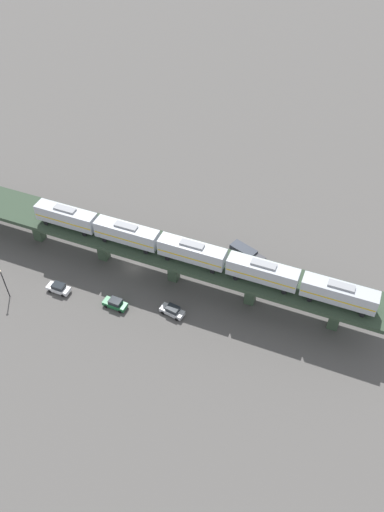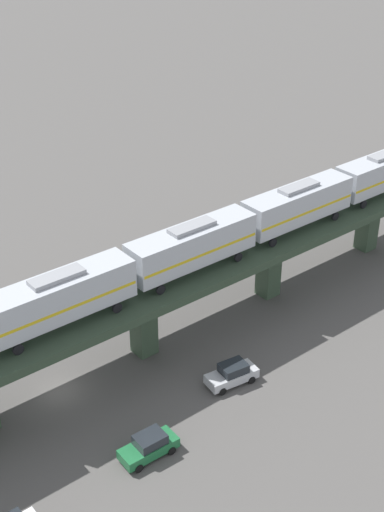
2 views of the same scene
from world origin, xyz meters
TOP-DOWN VIEW (x-y plane):
  - ground_plane at (0.00, 0.00)m, footprint 400.00×400.00m
  - elevated_viaduct at (-0.02, -0.17)m, footprint 17.84×92.38m
  - subway_train at (-2.71, -12.54)m, footprint 9.24×62.36m
  - street_car_white at (-9.93, 10.97)m, footprint 2.30×4.56m
  - street_car_green at (-10.46, -0.49)m, footprint 2.41×4.61m
  - street_car_silver at (-9.17, -10.81)m, footprint 2.82×4.71m
  - delivery_truck at (7.38, -20.67)m, footprint 5.17×7.46m
  - street_lamp at (-13.62, 19.11)m, footprint 0.44×0.44m

SIDE VIEW (x-z plane):
  - ground_plane at x=0.00m, z-range 0.00..0.00m
  - street_car_white at x=-9.93m, z-range -0.01..1.88m
  - street_car_green at x=-10.46m, z-range -0.01..1.88m
  - street_car_silver at x=-9.17m, z-range -0.01..1.88m
  - delivery_truck at x=7.38m, z-range 0.16..3.36m
  - street_lamp at x=-13.62m, z-range 0.64..7.58m
  - elevated_viaduct at x=-0.02m, z-range 2.64..9.98m
  - subway_train at x=-2.71m, z-range 7.65..12.10m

